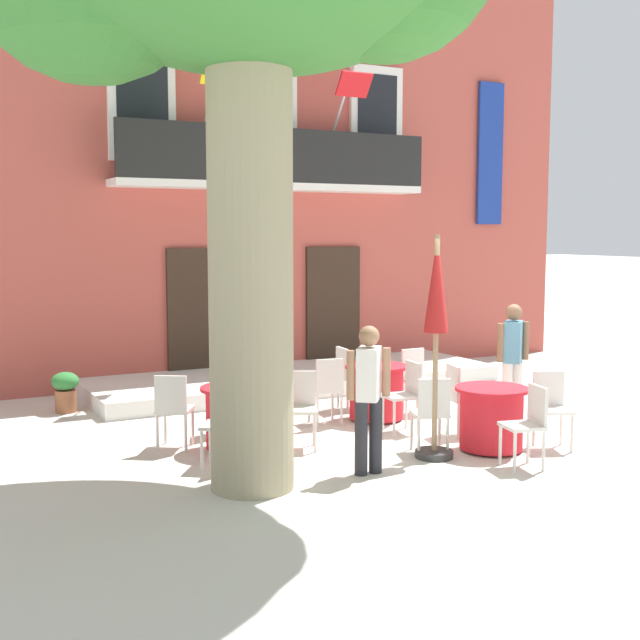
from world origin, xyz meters
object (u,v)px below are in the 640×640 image
cafe_chair_middle_0 (349,373)px  cafe_chair_front_2 (173,406)px  cafe_chair_middle_3 (417,376)px  cafe_chair_front_1 (228,394)px  cafe_chair_front_0 (300,404)px  ground_planter_left (65,390)px  cafe_table_front (237,417)px  cafe_chair_middle_2 (406,391)px  pedestrian_near_entrance (369,391)px  cafe_umbrella (436,313)px  cafe_chair_near_tree_2 (431,410)px  cafe_chair_middle_1 (327,386)px  cafe_table_middle (376,392)px  cafe_chair_front_3 (228,420)px  cafe_chair_near_tree_3 (529,420)px  cafe_table_near_tree (491,418)px  pedestrian_by_tree (513,356)px  cafe_chair_near_tree_1 (460,395)px  cafe_chair_near_tree_0 (551,404)px

cafe_chair_middle_0 → cafe_chair_front_2: bearing=-161.9°
cafe_chair_middle_3 → cafe_chair_front_1: (-2.84, 0.07, 0.00)m
cafe_chair_middle_0 → cafe_chair_front_1: 2.17m
cafe_chair_front_0 → ground_planter_left: (-2.13, 3.28, -0.20)m
cafe_chair_middle_0 → cafe_table_front: (-2.27, -1.31, -0.14)m
cafe_table_front → cafe_chair_front_1: bearing=76.2°
cafe_chair_middle_2 → pedestrian_near_entrance: (-1.39, -1.36, 0.37)m
cafe_umbrella → cafe_chair_near_tree_2: bearing=72.1°
cafe_chair_front_1 → ground_planter_left: size_ratio=1.56×
cafe_chair_middle_1 → cafe_table_front: bearing=-159.2°
cafe_chair_front_0 → pedestrian_near_entrance: bearing=-83.0°
cafe_chair_near_tree_2 → cafe_chair_front_0: 1.56m
cafe_table_middle → pedestrian_near_entrance: pedestrian_near_entrance is taller
cafe_chair_front_0 → cafe_chair_middle_3: bearing=21.5°
cafe_chair_middle_3 → cafe_chair_front_3: bearing=-158.9°
cafe_table_front → cafe_chair_front_1: size_ratio=0.95×
cafe_chair_front_1 → cafe_chair_front_0: bearing=-61.7°
cafe_chair_near_tree_3 → cafe_table_front: 3.35m
cafe_table_front → cafe_chair_middle_3: bearing=12.3°
cafe_chair_middle_0 → cafe_umbrella: size_ratio=0.36×
cafe_chair_middle_1 → cafe_chair_middle_0: bearing=44.1°
cafe_table_near_tree → cafe_chair_middle_2: cafe_chair_middle_2 is taller
pedestrian_by_tree → ground_planter_left: bearing=147.1°
cafe_chair_front_3 → cafe_umbrella: 2.62m
cafe_chair_middle_1 → cafe_chair_front_3: size_ratio=1.00×
cafe_table_near_tree → cafe_chair_middle_0: cafe_chair_middle_0 is taller
cafe_chair_middle_3 → ground_planter_left: cafe_chair_middle_3 is taller
cafe_chair_near_tree_3 → cafe_chair_middle_3: same height
cafe_chair_middle_2 → cafe_chair_front_3: bearing=-170.3°
cafe_chair_near_tree_1 → cafe_chair_middle_3: 1.38m
cafe_table_middle → cafe_chair_front_2: bearing=-176.0°
cafe_table_near_tree → cafe_chair_front_3: 3.12m
cafe_chair_middle_2 → pedestrian_near_entrance: pedestrian_near_entrance is taller
cafe_chair_middle_1 → cafe_chair_near_tree_3: bearing=-69.9°
cafe_chair_middle_1 → cafe_table_front: (-1.52, -0.58, -0.14)m
cafe_chair_near_tree_3 → cafe_table_front: size_ratio=1.05×
cafe_table_middle → cafe_chair_middle_3: (0.75, 0.11, 0.14)m
cafe_chair_middle_2 → cafe_table_front: (-2.26, 0.20, -0.14)m
cafe_table_middle → cafe_chair_middle_1: bearing=177.9°
cafe_umbrella → cafe_chair_front_2: bearing=146.0°
cafe_chair_near_tree_0 → cafe_table_near_tree: bearing=162.9°
cafe_table_near_tree → cafe_chair_front_2: size_ratio=0.95×
cafe_chair_near_tree_1 → cafe_chair_near_tree_2: same height
ground_planter_left → pedestrian_near_entrance: (2.29, -4.59, 0.57)m
cafe_umbrella → pedestrian_near_entrance: cafe_umbrella is taller
cafe_chair_front_2 → cafe_chair_near_tree_2: bearing=-31.8°
cafe_table_near_tree → cafe_table_middle: 2.02m
cafe_table_near_tree → cafe_chair_front_3: cafe_chair_front_3 is taller
cafe_chair_middle_0 → ground_planter_left: 4.07m
cafe_chair_front_1 → pedestrian_by_tree: pedestrian_by_tree is taller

